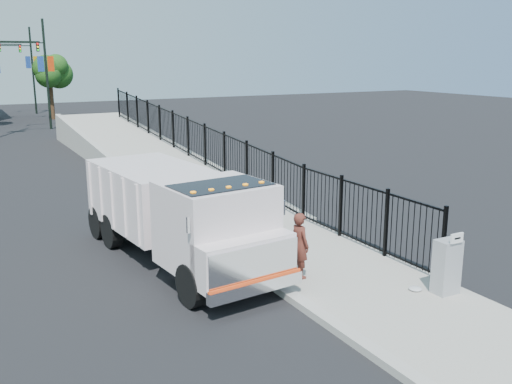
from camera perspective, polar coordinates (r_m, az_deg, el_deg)
name	(u,v)px	position (r m, az deg, el deg)	size (l,w,h in m)	color
ground	(270,284)	(13.86, 1.38, -9.22)	(120.00, 120.00, 0.00)	black
sidewalk	(388,296)	(13.39, 13.04, -10.14)	(3.55, 12.00, 0.12)	#9E998E
curb	(317,313)	(12.28, 6.13, -11.99)	(0.30, 12.00, 0.16)	#ADAAA3
ramp	(147,166)	(28.88, -10.83, 2.53)	(3.95, 24.00, 1.70)	#9E998E
iron_fence	(205,159)	(25.52, -5.10, 3.35)	(0.10, 28.00, 1.80)	black
truck	(179,211)	(14.91, -7.70, -1.86)	(3.12, 7.65, 2.55)	black
worker	(300,245)	(13.76, 4.41, -5.32)	(0.59, 0.38, 1.61)	#59261D
utility_cabinet	(447,267)	(13.55, 18.52, -7.10)	(0.55, 0.40, 1.25)	gray
arrow_sign	(457,238)	(13.18, 19.45, -4.37)	(0.35, 0.04, 0.22)	white
debris	(415,289)	(13.71, 15.65, -9.29)	(0.31, 0.31, 0.08)	silver
light_pole_1	(42,70)	(45.62, -20.62, 11.36)	(3.78, 0.22, 8.00)	black
light_pole_3	(29,67)	(58.61, -21.75, 11.53)	(3.78, 0.22, 8.00)	black
tree_1	(50,73)	(52.89, -19.95, 11.09)	(2.27, 2.27, 5.13)	#382314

